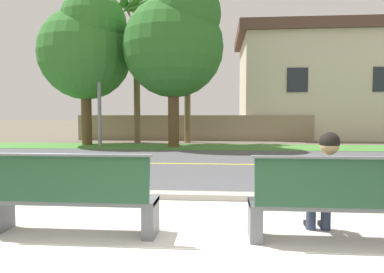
# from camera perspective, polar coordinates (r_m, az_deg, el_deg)

# --- Properties ---
(ground_plane) EXTENTS (140.00, 140.00, 0.00)m
(ground_plane) POSITION_cam_1_polar(r_m,az_deg,el_deg) (11.55, 3.62, -3.53)
(ground_plane) COLOR #665B4C
(sidewalk_pavement) EXTENTS (44.00, 3.60, 0.01)m
(sidewalk_pavement) POSITION_cam_1_polar(r_m,az_deg,el_deg) (4.13, 1.60, -16.80)
(sidewalk_pavement) COLOR beige
(sidewalk_pavement) RESTS_ON ground_plane
(curb_edge) EXTENTS (44.00, 0.30, 0.11)m
(curb_edge) POSITION_cam_1_polar(r_m,az_deg,el_deg) (5.98, 2.62, -9.82)
(curb_edge) COLOR #ADA89E
(curb_edge) RESTS_ON ground_plane
(street_asphalt) EXTENTS (52.00, 8.00, 0.01)m
(street_asphalt) POSITION_cam_1_polar(r_m,az_deg,el_deg) (10.07, 3.47, -4.58)
(street_asphalt) COLOR #515156
(street_asphalt) RESTS_ON ground_plane
(road_centre_line) EXTENTS (48.00, 0.14, 0.01)m
(road_centre_line) POSITION_cam_1_polar(r_m,az_deg,el_deg) (10.07, 3.47, -4.55)
(road_centre_line) COLOR #E0CC4C
(road_centre_line) RESTS_ON ground_plane
(far_verge_grass) EXTENTS (48.00, 2.80, 0.02)m
(far_verge_grass) POSITION_cam_1_polar(r_m,az_deg,el_deg) (15.33, 3.88, -1.72)
(far_verge_grass) COLOR #478438
(far_verge_grass) RESTS_ON ground_plane
(bench_left) EXTENTS (2.02, 0.48, 1.01)m
(bench_left) POSITION_cam_1_polar(r_m,az_deg,el_deg) (4.39, -19.31, -9.51)
(bench_left) COLOR slate
(bench_left) RESTS_ON ground_plane
(bench_right) EXTENTS (2.02, 0.48, 1.01)m
(bench_right) POSITION_cam_1_polar(r_m,az_deg,el_deg) (4.24, 23.40, -10.07)
(bench_right) COLOR slate
(bench_right) RESTS_ON ground_plane
(seated_person_olive) EXTENTS (0.52, 0.68, 1.25)m
(seated_person_olive) POSITION_cam_1_polar(r_m,az_deg,el_deg) (4.32, 21.23, -6.89)
(seated_person_olive) COLOR #333D56
(seated_person_olive) RESTS_ON ground_plane
(streetlamp) EXTENTS (0.24, 2.10, 7.99)m
(streetlamp) POSITION_cam_1_polar(r_m,az_deg,el_deg) (16.24, -14.95, 14.44)
(streetlamp) COLOR gray
(streetlamp) RESTS_ON ground_plane
(shade_tree_far_left) EXTENTS (4.29, 4.29, 7.08)m
(shade_tree_far_left) POSITION_cam_1_polar(r_m,az_deg,el_deg) (17.33, -16.87, 14.01)
(shade_tree_far_left) COLOR brown
(shade_tree_far_left) RESTS_ON ground_plane
(shade_tree_left) EXTENTS (4.37, 4.37, 7.21)m
(shade_tree_left) POSITION_cam_1_polar(r_m,az_deg,el_deg) (15.54, -2.62, 15.69)
(shade_tree_left) COLOR brown
(shade_tree_left) RESTS_ON ground_plane
(palm_tree_tall) EXTENTS (2.09, 1.98, 7.59)m
(palm_tree_tall) POSITION_cam_1_polar(r_m,az_deg,el_deg) (18.34, -0.77, 18.37)
(palm_tree_tall) COLOR brown
(palm_tree_tall) RESTS_ON ground_plane
(palm_tree_short) EXTENTS (2.09, 1.98, 7.47)m
(palm_tree_short) POSITION_cam_1_polar(r_m,az_deg,el_deg) (18.49, -9.18, 17.90)
(palm_tree_short) COLOR brown
(palm_tree_short) RESTS_ON ground_plane
(garden_wall) EXTENTS (13.00, 0.36, 1.40)m
(garden_wall) POSITION_cam_1_polar(r_m,az_deg,el_deg) (19.15, 0.19, 1.44)
(garden_wall) COLOR gray
(garden_wall) RESTS_ON ground_plane
(house_across_street) EXTENTS (10.68, 6.91, 6.58)m
(house_across_street) POSITION_cam_1_polar(r_m,az_deg,el_deg) (23.23, 20.70, 8.10)
(house_across_street) COLOR beige
(house_across_street) RESTS_ON ground_plane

